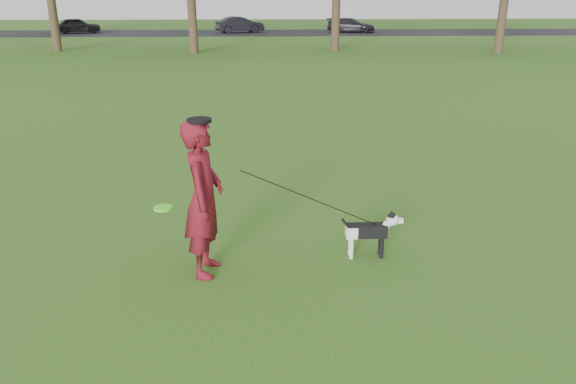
{
  "coord_description": "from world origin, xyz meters",
  "views": [
    {
      "loc": [
        -0.09,
        -6.71,
        3.5
      ],
      "look_at": [
        0.2,
        0.23,
        0.95
      ],
      "focal_mm": 35.0,
      "sensor_mm": 36.0,
      "label": 1
    }
  ],
  "objects_px": {
    "dog": "(372,229)",
    "car_right": "(351,25)",
    "car_left": "(77,25)",
    "car_mid": "(240,25)",
    "man": "(204,199)"
  },
  "relations": [
    {
      "from": "man",
      "to": "car_left",
      "type": "xyz_separation_m",
      "value": [
        -13.94,
        40.14,
        -0.4
      ]
    },
    {
      "from": "dog",
      "to": "car_right",
      "type": "bearing_deg",
      "value": 82.03
    },
    {
      "from": "dog",
      "to": "car_mid",
      "type": "xyz_separation_m",
      "value": [
        -3.36,
        39.8,
        0.24
      ]
    },
    {
      "from": "dog",
      "to": "car_mid",
      "type": "relative_size",
      "value": 0.23
    },
    {
      "from": "man",
      "to": "car_left",
      "type": "height_order",
      "value": "man"
    },
    {
      "from": "man",
      "to": "car_mid",
      "type": "relative_size",
      "value": 0.54
    },
    {
      "from": "man",
      "to": "dog",
      "type": "bearing_deg",
      "value": -75.98
    },
    {
      "from": "man",
      "to": "car_left",
      "type": "distance_m",
      "value": 42.5
    },
    {
      "from": "car_left",
      "to": "car_mid",
      "type": "height_order",
      "value": "car_mid"
    },
    {
      "from": "man",
      "to": "dog",
      "type": "xyz_separation_m",
      "value": [
        2.2,
        0.35,
        -0.61
      ]
    },
    {
      "from": "man",
      "to": "dog",
      "type": "height_order",
      "value": "man"
    },
    {
      "from": "dog",
      "to": "car_right",
      "type": "distance_m",
      "value": 40.18
    },
    {
      "from": "dog",
      "to": "car_left",
      "type": "relative_size",
      "value": 0.25
    },
    {
      "from": "man",
      "to": "car_mid",
      "type": "distance_m",
      "value": 40.16
    },
    {
      "from": "dog",
      "to": "car_right",
      "type": "height_order",
      "value": "car_right"
    }
  ]
}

